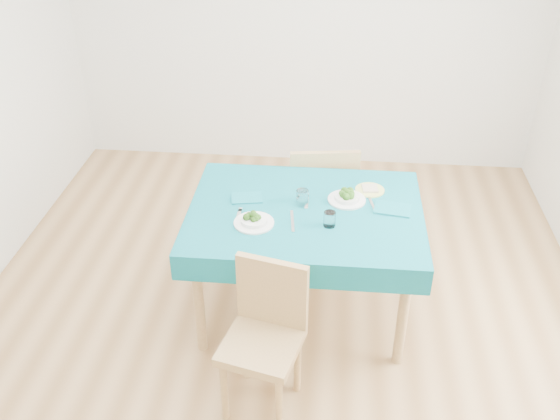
# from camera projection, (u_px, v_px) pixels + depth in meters

# --- Properties ---
(room_shell) EXTENTS (4.02, 4.52, 2.73)m
(room_shell) POSITION_uv_depth(u_px,v_px,m) (280.00, 129.00, 3.22)
(room_shell) COLOR olive
(room_shell) RESTS_ON ground
(table) EXTENTS (1.37, 1.04, 0.76)m
(table) POSITION_uv_depth(u_px,v_px,m) (304.00, 261.00, 3.86)
(table) COLOR #095763
(table) RESTS_ON ground
(chair_near) EXTENTS (0.47, 0.50, 0.95)m
(chair_near) POSITION_uv_depth(u_px,v_px,m) (261.00, 339.00, 3.16)
(chair_near) COLOR #9C7949
(chair_near) RESTS_ON ground
(chair_far) EXTENTS (0.53, 0.57, 1.16)m
(chair_far) POSITION_uv_depth(u_px,v_px,m) (321.00, 172.00, 4.41)
(chair_far) COLOR #9C7949
(chair_far) RESTS_ON ground
(bowl_near) EXTENTS (0.23, 0.23, 0.07)m
(bowl_near) POSITION_uv_depth(u_px,v_px,m) (254.00, 219.00, 3.52)
(bowl_near) COLOR white
(bowl_near) RESTS_ON table
(bowl_far) EXTENTS (0.23, 0.23, 0.07)m
(bowl_far) POSITION_uv_depth(u_px,v_px,m) (347.00, 196.00, 3.73)
(bowl_far) COLOR white
(bowl_far) RESTS_ON table
(fork_near) EXTENTS (0.02, 0.16, 0.00)m
(fork_near) POSITION_uv_depth(u_px,v_px,m) (238.00, 217.00, 3.59)
(fork_near) COLOR silver
(fork_near) RESTS_ON table
(knife_near) EXTENTS (0.04, 0.22, 0.00)m
(knife_near) POSITION_uv_depth(u_px,v_px,m) (292.00, 221.00, 3.56)
(knife_near) COLOR silver
(knife_near) RESTS_ON table
(fork_far) EXTENTS (0.02, 0.16, 0.00)m
(fork_far) POSITION_uv_depth(u_px,v_px,m) (307.00, 202.00, 3.73)
(fork_far) COLOR silver
(fork_far) RESTS_ON table
(knife_far) EXTENTS (0.06, 0.21, 0.00)m
(knife_far) POSITION_uv_depth(u_px,v_px,m) (372.00, 204.00, 3.71)
(knife_far) COLOR silver
(knife_far) RESTS_ON table
(napkin_near) EXTENTS (0.20, 0.16, 0.01)m
(napkin_near) POSITION_uv_depth(u_px,v_px,m) (247.00, 198.00, 3.76)
(napkin_near) COLOR #0D626E
(napkin_near) RESTS_ON table
(napkin_far) EXTENTS (0.23, 0.18, 0.01)m
(napkin_far) POSITION_uv_depth(u_px,v_px,m) (392.00, 209.00, 3.66)
(napkin_far) COLOR #0D626E
(napkin_far) RESTS_ON table
(tumbler_center) EXTENTS (0.07, 0.07, 0.09)m
(tumbler_center) POSITION_uv_depth(u_px,v_px,m) (302.00, 197.00, 3.69)
(tumbler_center) COLOR white
(tumbler_center) RESTS_ON table
(tumbler_side) EXTENTS (0.07, 0.07, 0.09)m
(tumbler_side) POSITION_uv_depth(u_px,v_px,m) (330.00, 219.00, 3.50)
(tumbler_side) COLOR white
(tumbler_side) RESTS_ON table
(side_plate) EXTENTS (0.18, 0.18, 0.01)m
(side_plate) POSITION_uv_depth(u_px,v_px,m) (370.00, 190.00, 3.84)
(side_plate) COLOR #D7E26E
(side_plate) RESTS_ON table
(bread_slice) EXTENTS (0.10, 0.10, 0.01)m
(bread_slice) POSITION_uv_depth(u_px,v_px,m) (370.00, 188.00, 3.84)
(bread_slice) COLOR beige
(bread_slice) RESTS_ON side_plate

